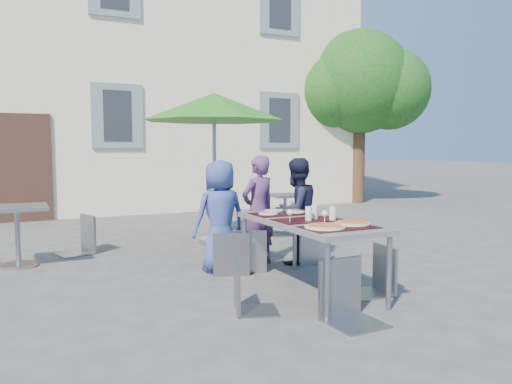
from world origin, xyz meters
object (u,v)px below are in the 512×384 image
bg_chair_r_0 (80,211)px  pizza_near_right (352,223)px  child_0 (220,216)px  patio_umbrella (214,109)px  chair_0 (231,227)px  bg_chair_r_1 (288,200)px  dining_table (308,225)px  child_2 (296,211)px  chair_2 (308,222)px  child_1 (258,210)px  chair_4 (377,241)px  bg_chair_l_1 (228,206)px  cafe_table_0 (17,225)px  chair_5 (348,253)px  chair_1 (248,224)px  chair_3 (247,259)px  cafe_table_1 (285,208)px  pizza_near_left (325,226)px

bg_chair_r_0 → pizza_near_right: bearing=-58.4°
child_0 → patio_umbrella: size_ratio=0.58×
chair_0 → bg_chair_r_1: chair_0 is taller
pizza_near_right → bg_chair_r_1: size_ratio=0.36×
dining_table → bg_chair_r_1: (1.74, 3.50, -0.14)m
child_2 → chair_2: 0.21m
pizza_near_right → bg_chair_r_1: bearing=69.0°
child_1 → chair_4: 1.79m
bg_chair_l_1 → cafe_table_0: bearing=-161.2°
chair_4 → chair_5: 0.93m
chair_0 → chair_5: 1.94m
chair_0 → chair_5: size_ratio=0.96×
child_0 → patio_umbrella: bearing=-114.2°
child_1 → bg_chair_l_1: bearing=-119.0°
chair_1 → bg_chair_r_1: size_ratio=1.02×
chair_5 → patio_umbrella: size_ratio=0.43×
bg_chair_l_1 → child_1: bearing=-103.2°
child_1 → chair_4: (0.52, -1.71, -0.16)m
child_1 → cafe_table_0: child_1 is taller
child_0 → bg_chair_l_1: child_0 is taller
child_2 → chair_3: size_ratio=1.61×
cafe_table_0 → cafe_table_1: size_ratio=1.16×
child_1 → chair_4: bearing=91.1°
child_2 → bg_chair_r_0: size_ratio=1.33×
child_0 → chair_0: 0.23m
child_1 → chair_4: size_ratio=1.50×
chair_5 → child_1: bearing=84.0°
pizza_near_right → bg_chair_l_1: 4.11m
child_1 → chair_4: child_1 is taller
pizza_near_left → bg_chair_r_1: bg_chair_r_1 is taller
child_1 → chair_5: size_ratio=1.39×
chair_0 → cafe_table_1: chair_0 is taller
child_1 → patio_umbrella: size_ratio=0.60×
child_0 → bg_chair_l_1: 2.71m
chair_4 → bg_chair_l_1: (0.02, 4.02, -0.06)m
chair_2 → cafe_table_0: size_ratio=1.20×
pizza_near_right → cafe_table_0: bearing=135.2°
bg_chair_r_0 → bg_chair_l_1: 2.60m
chair_1 → pizza_near_right: bearing=-74.3°
chair_1 → bg_chair_r_1: 3.13m
chair_2 → bg_chair_r_0: bearing=142.8°
child_1 → cafe_table_0: 3.04m
cafe_table_0 → bg_chair_r_1: 4.59m
chair_0 → bg_chair_l_1: (1.07, 2.64, -0.08)m
child_0 → cafe_table_1: 3.12m
chair_0 → chair_1: (0.26, 0.07, 0.01)m
child_1 → chair_0: size_ratio=1.45×
pizza_near_right → chair_4: chair_4 is taller
child_2 → chair_1: 0.75m
chair_4 → dining_table: bearing=145.9°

